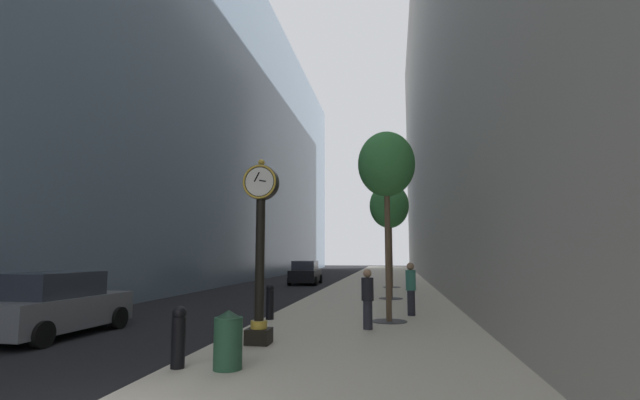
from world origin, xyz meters
TOP-DOWN VIEW (x-y plane):
  - ground_plane at (0.00, 27.00)m, footprint 110.00×110.00m
  - sidewalk_right at (3.31, 30.00)m, footprint 6.63×80.00m
  - building_block_left at (-11.71, 30.00)m, footprint 9.00×80.00m
  - building_block_right at (11.13, 30.00)m, footprint 9.00×80.00m
  - street_clock at (1.09, 5.45)m, footprint 0.84×0.55m
  - bollard_nearest at (0.28, 3.08)m, footprint 0.27×0.27m
  - bollard_third at (0.28, 9.31)m, footprint 0.27×0.27m
  - street_tree_near at (4.03, 9.45)m, footprint 1.82×1.82m
  - street_tree_mid_near at (4.03, 16.69)m, footprint 1.86×1.86m
  - street_tree_mid_far at (4.03, 23.93)m, footprint 2.04×2.04m
  - trash_bin at (1.21, 3.15)m, footprint 0.53×0.53m
  - pedestrian_walking at (4.76, 10.96)m, footprint 0.45×0.45m
  - pedestrian_by_clock at (3.47, 7.91)m, footprint 0.46×0.46m
  - car_grey_near at (-4.87, 6.22)m, footprint 2.15×4.27m
  - car_black_mid at (-2.22, 27.91)m, footprint 2.18×4.34m

SIDE VIEW (x-z plane):
  - ground_plane at x=0.00m, z-range 0.00..0.00m
  - sidewalk_right at x=3.31m, z-range 0.00..0.14m
  - trash_bin at x=1.21m, z-range 0.15..1.20m
  - bollard_nearest at x=0.28m, z-range 0.17..1.28m
  - bollard_third at x=0.28m, z-range 0.17..1.28m
  - car_black_mid at x=-2.22m, z-range -0.03..1.67m
  - car_grey_near at x=-4.87m, z-range -0.03..1.69m
  - pedestrian_by_clock at x=3.47m, z-range 0.19..1.84m
  - pedestrian_walking at x=4.76m, z-range 0.20..1.98m
  - street_clock at x=1.09m, z-range 0.35..4.70m
  - street_tree_mid_near at x=4.03m, z-range 1.73..7.15m
  - street_tree_near at x=4.03m, z-range 2.01..7.99m
  - street_tree_mid_far at x=4.03m, z-range 2.12..8.52m
  - building_block_left at x=-11.71m, z-range 0.00..26.38m
  - building_block_right at x=11.13m, z-range 0.00..32.32m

